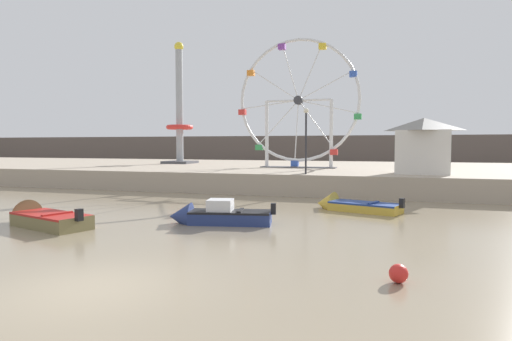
# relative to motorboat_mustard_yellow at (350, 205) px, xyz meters

# --- Properties ---
(ground_plane) EXTENTS (240.00, 240.00, 0.00)m
(ground_plane) POSITION_rel_motorboat_mustard_yellow_xyz_m (-4.24, -13.65, -0.24)
(ground_plane) COLOR gray
(quay_promenade) EXTENTS (110.00, 24.10, 1.35)m
(quay_promenade) POSITION_rel_motorboat_mustard_yellow_xyz_m (-4.24, 16.67, 0.43)
(quay_promenade) COLOR tan
(quay_promenade) RESTS_ON ground_plane
(distant_town_skyline) EXTENTS (140.00, 3.00, 4.40)m
(distant_town_skyline) POSITION_rel_motorboat_mustard_yellow_xyz_m (-4.24, 37.64, 1.96)
(distant_town_skyline) COLOR #564C47
(distant_town_skyline) RESTS_ON ground_plane
(motorboat_mustard_yellow) EXTENTS (4.40, 2.55, 1.25)m
(motorboat_mustard_yellow) POSITION_rel_motorboat_mustard_yellow_xyz_m (0.00, 0.00, 0.00)
(motorboat_mustard_yellow) COLOR gold
(motorboat_mustard_yellow) RESTS_ON ground_plane
(motorboat_navy_blue) EXTENTS (4.40, 2.02, 1.30)m
(motorboat_navy_blue) POSITION_rel_motorboat_mustard_yellow_xyz_m (-4.81, -5.38, 0.10)
(motorboat_navy_blue) COLOR navy
(motorboat_navy_blue) RESTS_ON ground_plane
(motorboat_olive_wood) EXTENTS (4.62, 2.63, 1.37)m
(motorboat_olive_wood) POSITION_rel_motorboat_mustard_yellow_xyz_m (-11.23, -7.85, 0.05)
(motorboat_olive_wood) COLOR olive
(motorboat_olive_wood) RESTS_ON ground_plane
(ferris_wheel_white_frame) EXTENTS (9.96, 1.20, 10.28)m
(ferris_wheel_white_frame) POSITION_rel_motorboat_mustard_yellow_xyz_m (-5.44, 13.10, 6.27)
(ferris_wheel_white_frame) COLOR silver
(ferris_wheel_white_frame) RESTS_ON quay_promenade
(drop_tower_steel_tower) EXTENTS (2.80, 2.80, 11.89)m
(drop_tower_steel_tower) POSITION_rel_motorboat_mustard_yellow_xyz_m (-18.42, 17.74, 5.59)
(drop_tower_steel_tower) COLOR #999EA3
(drop_tower_steel_tower) RESTS_ON quay_promenade
(carnival_booth_white_ticket) EXTENTS (3.80, 3.25, 3.53)m
(carnival_booth_white_ticket) POSITION_rel_motorboat_mustard_yellow_xyz_m (3.72, 8.20, 2.94)
(carnival_booth_white_ticket) COLOR silver
(carnival_booth_white_ticket) RESTS_ON quay_promenade
(promenade_lamp_near) EXTENTS (0.32, 0.32, 4.13)m
(promenade_lamp_near) POSITION_rel_motorboat_mustard_yellow_xyz_m (-3.35, 5.80, 3.79)
(promenade_lamp_near) COLOR #2D2D33
(promenade_lamp_near) RESTS_ON quay_promenade
(mooring_buoy_orange) EXTENTS (0.44, 0.44, 0.44)m
(mooring_buoy_orange) POSITION_rel_motorboat_mustard_yellow_xyz_m (2.26, -11.19, -0.02)
(mooring_buoy_orange) COLOR red
(mooring_buoy_orange) RESTS_ON ground_plane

